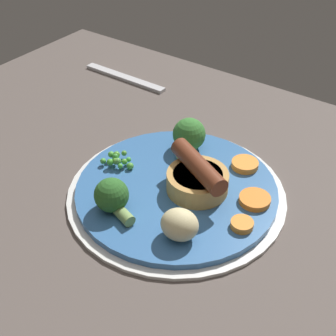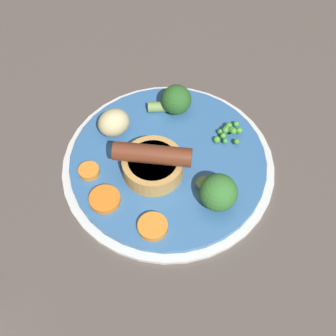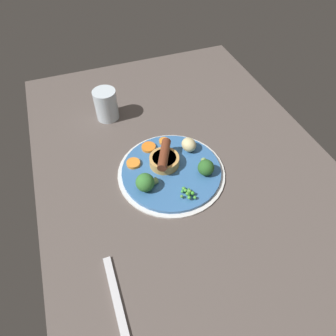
{
  "view_description": "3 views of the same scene",
  "coord_description": "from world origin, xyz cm",
  "px_view_note": "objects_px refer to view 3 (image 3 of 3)",
  "views": [
    {
      "loc": [
        22.33,
        -34.1,
        44.08
      ],
      "look_at": [
        -5.09,
        4.29,
        7.35
      ],
      "focal_mm": 50.0,
      "sensor_mm": 36.0,
      "label": 1
    },
    {
      "loc": [
        8.31,
        38.94,
        55.86
      ],
      "look_at": [
        -3.31,
        6.76,
        5.58
      ],
      "focal_mm": 50.0,
      "sensor_mm": 36.0,
      "label": 2
    },
    {
      "loc": [
        -52.41,
        23.27,
        65.15
      ],
      "look_at": [
        -4.26,
        5.79,
        5.68
      ],
      "focal_mm": 32.0,
      "sensor_mm": 36.0,
      "label": 3
    }
  ],
  "objects_px": {
    "potato_chunk_1": "(189,145)",
    "carrot_slice_2": "(149,147)",
    "carrot_slice_3": "(133,163)",
    "dinner_plate": "(171,172)",
    "pea_pile": "(188,193)",
    "broccoli_floret_far": "(145,182)",
    "broccoli_floret_near": "(206,167)",
    "carrot_slice_0": "(164,141)",
    "drinking_glass": "(106,105)",
    "sausage_pudding": "(164,159)",
    "fork": "(116,299)"
  },
  "relations": [
    {
      "from": "broccoli_floret_far",
      "to": "drinking_glass",
      "type": "xyz_separation_m",
      "value": [
        0.32,
        0.03,
        0.01
      ]
    },
    {
      "from": "drinking_glass",
      "to": "carrot_slice_3",
      "type": "bearing_deg",
      "value": -175.54
    },
    {
      "from": "pea_pile",
      "to": "broccoli_floret_far",
      "type": "bearing_deg",
      "value": 57.93
    },
    {
      "from": "pea_pile",
      "to": "drinking_glass",
      "type": "bearing_deg",
      "value": 17.2
    },
    {
      "from": "carrot_slice_3",
      "to": "carrot_slice_2",
      "type": "bearing_deg",
      "value": -52.07
    },
    {
      "from": "carrot_slice_2",
      "to": "drinking_glass",
      "type": "xyz_separation_m",
      "value": [
        0.19,
        0.08,
        0.03
      ]
    },
    {
      "from": "pea_pile",
      "to": "dinner_plate",
      "type": "bearing_deg",
      "value": 5.96
    },
    {
      "from": "sausage_pudding",
      "to": "broccoli_floret_near",
      "type": "relative_size",
      "value": 1.6
    },
    {
      "from": "potato_chunk_1",
      "to": "carrot_slice_0",
      "type": "height_order",
      "value": "potato_chunk_1"
    },
    {
      "from": "dinner_plate",
      "to": "carrot_slice_2",
      "type": "bearing_deg",
      "value": 18.64
    },
    {
      "from": "broccoli_floret_far",
      "to": "carrot_slice_3",
      "type": "relative_size",
      "value": 1.6
    },
    {
      "from": "broccoli_floret_near",
      "to": "fork",
      "type": "relative_size",
      "value": 0.35
    },
    {
      "from": "sausage_pudding",
      "to": "fork",
      "type": "bearing_deg",
      "value": -8.32
    },
    {
      "from": "broccoli_floret_near",
      "to": "carrot_slice_3",
      "type": "distance_m",
      "value": 0.19
    },
    {
      "from": "carrot_slice_2",
      "to": "fork",
      "type": "bearing_deg",
      "value": 153.4
    },
    {
      "from": "sausage_pudding",
      "to": "carrot_slice_2",
      "type": "xyz_separation_m",
      "value": [
        0.07,
        0.02,
        -0.02
      ]
    },
    {
      "from": "dinner_plate",
      "to": "broccoli_floret_far",
      "type": "height_order",
      "value": "broccoli_floret_far"
    },
    {
      "from": "sausage_pudding",
      "to": "pea_pile",
      "type": "distance_m",
      "value": 0.12
    },
    {
      "from": "dinner_plate",
      "to": "carrot_slice_3",
      "type": "bearing_deg",
      "value": 59.68
    },
    {
      "from": "dinner_plate",
      "to": "potato_chunk_1",
      "type": "bearing_deg",
      "value": -53.13
    },
    {
      "from": "broccoli_floret_far",
      "to": "potato_chunk_1",
      "type": "distance_m",
      "value": 0.18
    },
    {
      "from": "dinner_plate",
      "to": "carrot_slice_3",
      "type": "distance_m",
      "value": 0.11
    },
    {
      "from": "fork",
      "to": "dinner_plate",
      "type": "bearing_deg",
      "value": -38.5
    },
    {
      "from": "broccoli_floret_far",
      "to": "potato_chunk_1",
      "type": "bearing_deg",
      "value": -165.56
    },
    {
      "from": "broccoli_floret_near",
      "to": "carrot_slice_2",
      "type": "relative_size",
      "value": 1.57
    },
    {
      "from": "pea_pile",
      "to": "broccoli_floret_far",
      "type": "relative_size",
      "value": 0.76
    },
    {
      "from": "broccoli_floret_near",
      "to": "drinking_glass",
      "type": "xyz_separation_m",
      "value": [
        0.33,
        0.19,
        0.01
      ]
    },
    {
      "from": "carrot_slice_0",
      "to": "carrot_slice_2",
      "type": "relative_size",
      "value": 0.69
    },
    {
      "from": "potato_chunk_1",
      "to": "carrot_slice_0",
      "type": "bearing_deg",
      "value": 47.28
    },
    {
      "from": "drinking_glass",
      "to": "carrot_slice_2",
      "type": "bearing_deg",
      "value": -158.47
    },
    {
      "from": "potato_chunk_1",
      "to": "carrot_slice_2",
      "type": "relative_size",
      "value": 1.12
    },
    {
      "from": "carrot_slice_3",
      "to": "fork",
      "type": "height_order",
      "value": "carrot_slice_3"
    },
    {
      "from": "dinner_plate",
      "to": "pea_pile",
      "type": "relative_size",
      "value": 6.43
    },
    {
      "from": "sausage_pudding",
      "to": "drinking_glass",
      "type": "xyz_separation_m",
      "value": [
        0.26,
        0.1,
        0.01
      ]
    },
    {
      "from": "fork",
      "to": "broccoli_floret_near",
      "type": "bearing_deg",
      "value": -51.97
    },
    {
      "from": "dinner_plate",
      "to": "broccoli_floret_far",
      "type": "bearing_deg",
      "value": 113.39
    },
    {
      "from": "sausage_pudding",
      "to": "potato_chunk_1",
      "type": "distance_m",
      "value": 0.09
    },
    {
      "from": "potato_chunk_1",
      "to": "drinking_glass",
      "type": "relative_size",
      "value": 0.46
    },
    {
      "from": "broccoli_floret_near",
      "to": "potato_chunk_1",
      "type": "height_order",
      "value": "broccoli_floret_near"
    },
    {
      "from": "sausage_pudding",
      "to": "carrot_slice_2",
      "type": "height_order",
      "value": "sausage_pudding"
    },
    {
      "from": "carrot_slice_3",
      "to": "pea_pile",
      "type": "bearing_deg",
      "value": -145.54
    },
    {
      "from": "broccoli_floret_far",
      "to": "drinking_glass",
      "type": "relative_size",
      "value": 0.61
    },
    {
      "from": "potato_chunk_1",
      "to": "carrot_slice_3",
      "type": "distance_m",
      "value": 0.16
    },
    {
      "from": "broccoli_floret_near",
      "to": "fork",
      "type": "xyz_separation_m",
      "value": [
        -0.23,
        0.3,
        -0.03
      ]
    },
    {
      "from": "broccoli_floret_near",
      "to": "sausage_pudding",
      "type": "bearing_deg",
      "value": -107.77
    },
    {
      "from": "dinner_plate",
      "to": "sausage_pudding",
      "type": "bearing_deg",
      "value": 23.39
    },
    {
      "from": "sausage_pudding",
      "to": "drinking_glass",
      "type": "height_order",
      "value": "drinking_glass"
    },
    {
      "from": "carrot_slice_2",
      "to": "carrot_slice_3",
      "type": "height_order",
      "value": "same"
    },
    {
      "from": "fork",
      "to": "drinking_glass",
      "type": "bearing_deg",
      "value": -10.65
    },
    {
      "from": "carrot_slice_2",
      "to": "drinking_glass",
      "type": "bearing_deg",
      "value": 21.53
    }
  ]
}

